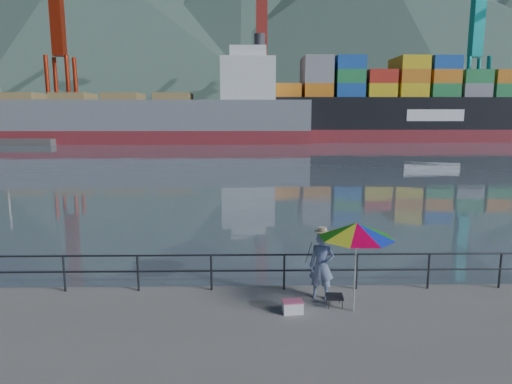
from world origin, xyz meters
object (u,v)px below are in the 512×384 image
at_px(fisherman, 322,266).
at_px(bulk_carrier, 154,118).
at_px(beach_umbrella, 357,231).
at_px(cooler_bag, 293,307).
at_px(container_ship, 433,108).

distance_m(fisherman, bulk_carrier, 70.86).
relative_size(fisherman, bulk_carrier, 0.03).
bearing_deg(bulk_carrier, beach_umbrella, -74.94).
height_order(beach_umbrella, cooler_bag, beach_umbrella).
xyz_separation_m(beach_umbrella, cooler_bag, (-1.51, -0.06, -1.91)).
bearing_deg(container_ship, cooler_bag, -114.12).
distance_m(cooler_bag, container_ship, 81.70).
relative_size(cooler_bag, container_ship, 0.01).
relative_size(fisherman, cooler_bag, 3.67).
height_order(cooler_bag, container_ship, container_ship).
relative_size(fisherman, container_ship, 0.03).
bearing_deg(beach_umbrella, container_ship, 66.85).
bearing_deg(bulk_carrier, container_ship, 5.70).
bearing_deg(beach_umbrella, cooler_bag, -177.71).
distance_m(beach_umbrella, container_ship, 80.93).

